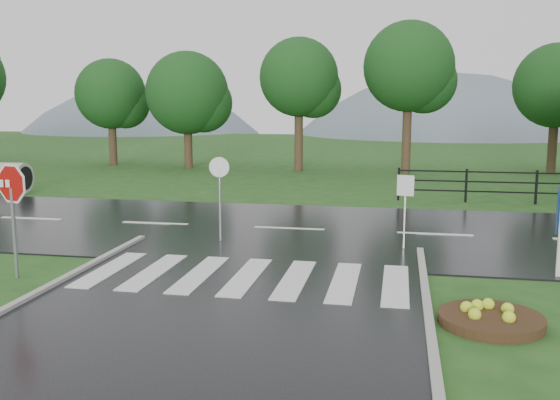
# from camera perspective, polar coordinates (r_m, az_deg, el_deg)

# --- Properties ---
(ground) EXTENTS (120.00, 120.00, 0.00)m
(ground) POSITION_cam_1_polar(r_m,az_deg,el_deg) (8.39, -11.71, -16.59)
(ground) COLOR #214D19
(ground) RESTS_ON ground
(main_road) EXTENTS (90.00, 8.00, 0.04)m
(main_road) POSITION_cam_1_polar(r_m,az_deg,el_deg) (17.59, 0.83, -2.76)
(main_road) COLOR black
(main_road) RESTS_ON ground
(crosswalk) EXTENTS (6.50, 2.80, 0.02)m
(crosswalk) POSITION_cam_1_polar(r_m,az_deg,el_deg) (12.83, -3.10, -6.99)
(crosswalk) COLOR silver
(crosswalk) RESTS_ON ground
(fence_west) EXTENTS (9.58, 0.08, 1.20)m
(fence_west) POSITION_cam_1_polar(r_m,az_deg,el_deg) (23.62, 22.40, 1.37)
(fence_west) COLOR black
(fence_west) RESTS_ON ground
(hills) EXTENTS (102.00, 48.00, 48.00)m
(hills) POSITION_cam_1_polar(r_m,az_deg,el_deg) (74.46, 10.95, -5.99)
(hills) COLOR slate
(hills) RESTS_ON ground
(treeline) EXTENTS (83.20, 5.20, 10.00)m
(treeline) POSITION_cam_1_polar(r_m,az_deg,el_deg) (31.23, 7.14, 2.37)
(treeline) COLOR #123B15
(treeline) RESTS_ON ground
(stop_sign) EXTENTS (1.07, 0.36, 2.52)m
(stop_sign) POSITION_cam_1_polar(r_m,az_deg,el_deg) (13.65, -23.31, 0.58)
(stop_sign) COLOR #939399
(stop_sign) RESTS_ON ground
(flower_bed) EXTENTS (1.69, 1.69, 0.34)m
(flower_bed) POSITION_cam_1_polar(r_m,az_deg,el_deg) (10.85, 18.73, -10.14)
(flower_bed) COLOR #332111
(flower_bed) RESTS_ON ground
(reg_sign_small) EXTENTS (0.40, 0.11, 1.84)m
(reg_sign_small) POSITION_cam_1_polar(r_m,az_deg,el_deg) (15.30, 11.37, 0.34)
(reg_sign_small) COLOR #939399
(reg_sign_small) RESTS_ON ground
(reg_sign_round) EXTENTS (0.51, 0.09, 2.20)m
(reg_sign_round) POSITION_cam_1_polar(r_m,az_deg,el_deg) (15.89, -5.54, 1.04)
(reg_sign_round) COLOR #939399
(reg_sign_round) RESTS_ON ground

